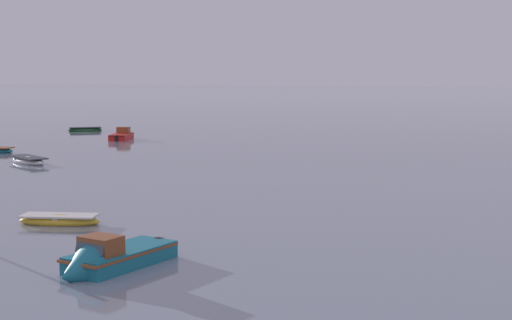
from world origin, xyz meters
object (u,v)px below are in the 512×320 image
object	(u,v)px
motorboat_moored_0	(106,262)
rowboat_moored_1	(60,220)
motorboat_moored_2	(123,136)
rowboat_moored_5	(28,161)
rowboat_moored_0	(85,130)

from	to	relation	value
motorboat_moored_0	rowboat_moored_1	size ratio (longest dim) A/B	1.33
rowboat_moored_1	motorboat_moored_2	xyz separation A→B (m)	(-20.16, 42.51, 0.12)
motorboat_moored_0	rowboat_moored_5	bearing A→B (deg)	-126.40
motorboat_moored_0	motorboat_moored_2	xyz separation A→B (m)	(-26.68, 49.36, -0.01)
rowboat_moored_1	motorboat_moored_2	bearing A→B (deg)	-77.77
rowboat_moored_0	rowboat_moored_5	size ratio (longest dim) A/B	0.87
rowboat_moored_1	rowboat_moored_5	bearing A→B (deg)	-64.15
rowboat_moored_0	rowboat_moored_1	bearing A→B (deg)	-96.22
motorboat_moored_2	rowboat_moored_0	bearing A→B (deg)	34.26
rowboat_moored_1	motorboat_moored_2	size ratio (longest dim) A/B	0.77
motorboat_moored_2	rowboat_moored_1	bearing A→B (deg)	-170.22
motorboat_moored_0	rowboat_moored_5	xyz separation A→B (m)	(-22.92, 27.10, -0.10)
rowboat_moored_5	motorboat_moored_0	bearing A→B (deg)	160.36
rowboat_moored_1	motorboat_moored_2	distance (m)	47.05
rowboat_moored_1	rowboat_moored_5	xyz separation A→B (m)	(-16.40, 20.26, 0.03)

